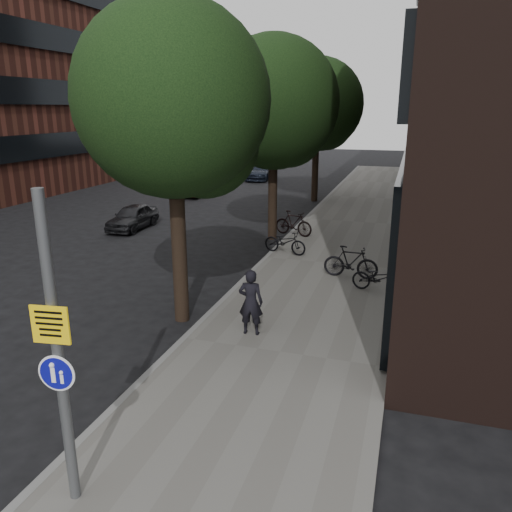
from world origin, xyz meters
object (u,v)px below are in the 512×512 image
at_px(signpost, 58,355).
at_px(parked_car_near, 133,217).
at_px(pedestrian, 251,302).
at_px(parked_bike_facade_near, 379,278).

relative_size(signpost, parked_car_near, 1.33).
distance_m(pedestrian, parked_car_near, 12.12).
bearing_deg(parked_car_near, pedestrian, -48.75).
bearing_deg(parked_bike_facade_near, signpost, 171.66).
height_order(pedestrian, parked_car_near, pedestrian).
bearing_deg(parked_bike_facade_near, pedestrian, 155.91).
distance_m(pedestrian, parked_bike_facade_near, 4.51).
height_order(signpost, pedestrian, signpost).
xyz_separation_m(pedestrian, parked_car_near, (-8.29, 8.83, -0.36)).
relative_size(signpost, pedestrian, 2.68).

